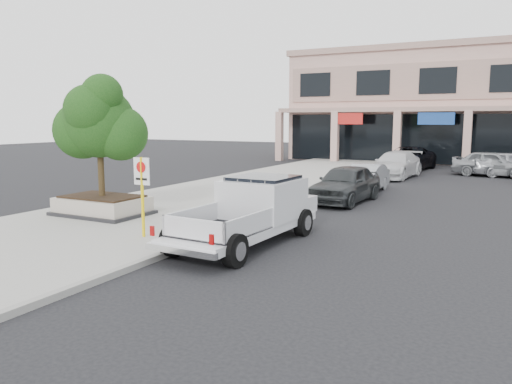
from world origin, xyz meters
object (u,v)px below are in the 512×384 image
at_px(curb_car_c, 395,165).
at_px(lot_car_a, 493,164).
at_px(planter_tree, 105,122).
at_px(curb_car_a, 345,184).
at_px(planter, 103,205).
at_px(curb_car_d, 408,158).
at_px(pickup_truck, 244,213).
at_px(no_parking_sign, 142,186).
at_px(curb_car_b, 365,178).

relative_size(curb_car_c, lot_car_a, 1.14).
height_order(planter_tree, curb_car_a, planter_tree).
relative_size(planter, curb_car_d, 0.55).
height_order(pickup_truck, curb_car_a, pickup_truck).
height_order(no_parking_sign, curb_car_b, no_parking_sign).
bearing_deg(curb_car_c, curb_car_a, -84.42).
xyz_separation_m(planter_tree, no_parking_sign, (3.44, -2.16, -1.78)).
distance_m(curb_car_b, lot_car_a, 11.55).
xyz_separation_m(curb_car_a, curb_car_d, (-0.39, 15.43, 0.01)).
height_order(planter, no_parking_sign, no_parking_sign).
xyz_separation_m(planter, curb_car_c, (6.44, 17.76, 0.31)).
relative_size(curb_car_a, curb_car_d, 0.80).
distance_m(curb_car_d, lot_car_a, 5.76).
distance_m(no_parking_sign, curb_car_c, 19.99).
relative_size(planter_tree, lot_car_a, 0.85).
relative_size(curb_car_a, lot_car_a, 1.00).
xyz_separation_m(planter, no_parking_sign, (3.57, -2.01, 1.16)).
relative_size(planter, pickup_truck, 0.54).
relative_size(no_parking_sign, curb_car_a, 0.49).
height_order(pickup_truck, lot_car_a, pickup_truck).
xyz_separation_m(planter, curb_car_d, (6.17, 22.92, 0.34)).
bearing_deg(planter, curb_car_d, 74.94).
bearing_deg(curb_car_a, curb_car_c, 94.63).
distance_m(planter_tree, lot_car_a, 24.14).
relative_size(planter, lot_car_a, 0.68).
xyz_separation_m(curb_car_b, curb_car_c, (-0.02, 6.86, 0.11)).
bearing_deg(curb_car_d, curb_car_b, -82.34).
relative_size(curb_car_b, curb_car_c, 0.76).
xyz_separation_m(no_parking_sign, curb_car_c, (2.87, 19.77, -0.85)).
bearing_deg(pickup_truck, curb_car_b, 91.97).
relative_size(pickup_truck, curb_car_c, 1.09).
relative_size(planter, planter_tree, 0.80).
bearing_deg(planter_tree, planter, -131.03).
bearing_deg(planter, pickup_truck, -8.79).
bearing_deg(curb_car_c, curb_car_d, 97.93).
relative_size(curb_car_c, curb_car_d, 0.92).
height_order(curb_car_a, curb_car_d, curb_car_d).
bearing_deg(lot_car_a, no_parking_sign, 172.14).
xyz_separation_m(curb_car_a, curb_car_c, (-0.12, 10.26, -0.02)).
height_order(planter, curb_car_a, curb_car_a).
relative_size(curb_car_b, lot_car_a, 0.87).
bearing_deg(curb_car_b, curb_car_a, -86.96).
xyz_separation_m(planter_tree, curb_car_d, (6.03, 22.77, -2.60)).
relative_size(planter, no_parking_sign, 1.39).
xyz_separation_m(no_parking_sign, curb_car_a, (2.98, 9.50, -0.83)).
distance_m(planter, curb_car_a, 9.96).
bearing_deg(planter, curb_car_a, 48.84).
distance_m(no_parking_sign, curb_car_d, 25.08).
distance_m(pickup_truck, curb_car_d, 23.90).
relative_size(no_parking_sign, pickup_truck, 0.39).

